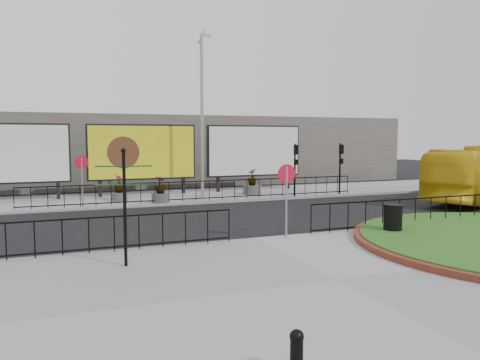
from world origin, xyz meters
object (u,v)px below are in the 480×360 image
planter_b (160,193)px  billboard_mid (142,152)px  litter_bin (393,220)px  planter_a (119,191)px  planter_c (252,186)px  lamp_post (202,113)px  bollard (297,349)px  fingerpost_sign (124,195)px

planter_b → billboard_mid: bearing=95.0°
litter_bin → planter_a: bearing=121.4°
planter_b → planter_c: 5.92m
lamp_post → litter_bin: size_ratio=8.45×
bollard → planter_b: bearing=84.5°
bollard → planter_a: 19.53m
billboard_mid → planter_a: size_ratio=4.55×
lamp_post → planter_a: 6.22m
bollard → planter_a: planter_a is taller
billboard_mid → litter_bin: bearing=-67.4°
planter_a → lamp_post: bearing=0.0°
planter_b → bollard: bearing=-95.5°
bollard → litter_bin: size_ratio=0.59×
planter_c → lamp_post: bearing=180.0°
billboard_mid → fingerpost_sign: bearing=-101.2°
lamp_post → planter_a: bearing=-180.0°
lamp_post → planter_c: bearing=-0.0°
bollard → planter_c: (7.49, 19.53, 0.16)m
planter_a → planter_c: size_ratio=0.91×
fingerpost_sign → litter_bin: 9.07m
planter_a → planter_b: planter_b is taller
fingerpost_sign → planter_c: bearing=70.6°
lamp_post → planter_c: size_ratio=6.14×
litter_bin → planter_b: size_ratio=0.80×
lamp_post → bollard: size_ratio=14.33×
fingerpost_sign → planter_a: fingerpost_sign is taller
fingerpost_sign → planter_a: (1.37, 12.95, -1.34)m
litter_bin → planter_a: (-7.60, 12.47, -0.03)m
fingerpost_sign → litter_bin: bearing=18.4°
planter_a → planter_b: (1.90, -1.47, -0.04)m
billboard_mid → planter_b: size_ratio=4.54×
litter_bin → planter_b: 12.39m
litter_bin → planter_a: size_ratio=0.80×
billboard_mid → planter_c: bearing=-18.1°
planter_b → planter_c: (5.74, 1.47, 0.03)m
fingerpost_sign → planter_c: fingerpost_sign is taller
lamp_post → fingerpost_sign: size_ratio=3.00×
fingerpost_sign → litter_bin: fingerpost_sign is taller
lamp_post → planter_a: size_ratio=6.78×
litter_bin → billboard_mid: bearing=112.6°
planter_a → litter_bin: bearing=-58.6°
billboard_mid → planter_b: bearing=-85.0°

